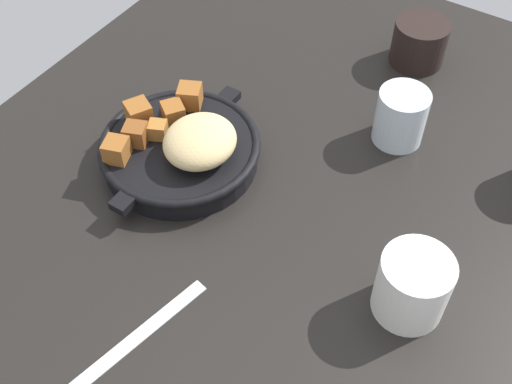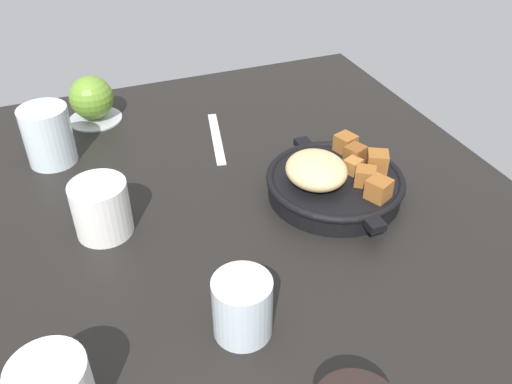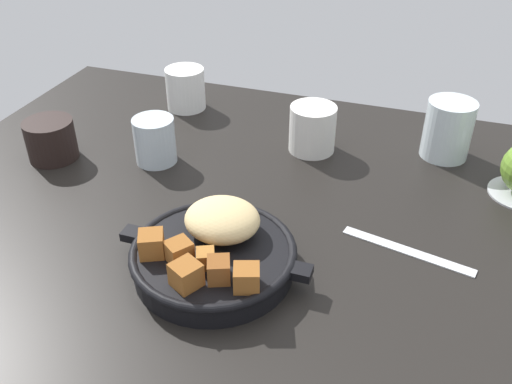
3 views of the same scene
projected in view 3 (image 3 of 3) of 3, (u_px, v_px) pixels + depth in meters
ground_plane at (236, 215)px, 84.42cm from camera, size 105.73×84.74×2.40cm
cast_iron_skillet at (214, 251)px, 71.30cm from camera, size 25.54×21.27×7.84cm
butter_knife at (407, 250)px, 75.53cm from camera, size 18.07×5.42×0.36cm
water_glass_short at (155, 140)px, 93.23cm from camera, size 6.88×6.88×7.81cm
white_creamer_pitcher at (186, 89)px, 110.39cm from camera, size 7.59×7.59×8.10cm
ceramic_mug_white at (312, 129)px, 96.32cm from camera, size 7.97×7.97×8.14cm
water_glass_tall at (448, 129)px, 94.17cm from camera, size 7.98×7.98×9.98cm
coffee_mug_dark at (51, 140)px, 94.44cm from camera, size 8.22×8.22×6.82cm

